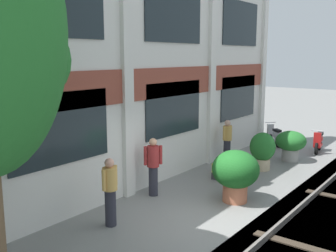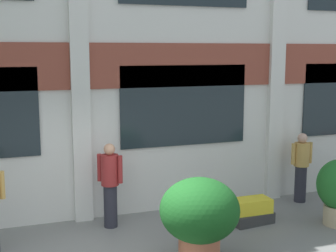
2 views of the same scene
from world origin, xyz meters
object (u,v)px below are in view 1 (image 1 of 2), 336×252
object	(u,v)px
potted_plant_square_trough	(223,170)
resident_near_plants	(227,140)
potted_plant_ribbed_drum	(263,149)
potted_plant_stone_basin	(236,172)
resident_watching_tracks	(110,190)
resident_by_doorway	(153,165)
scooter_near_curb	(319,141)
potted_plant_glazed_jar	(291,143)
scooter_second_parked	(275,136)

from	to	relation	value
potted_plant_square_trough	resident_near_plants	distance (m)	2.00
potted_plant_ribbed_drum	potted_plant_stone_basin	size ratio (longest dim) A/B	0.93
resident_near_plants	potted_plant_square_trough	bearing A→B (deg)	-62.98
potted_plant_stone_basin	resident_watching_tracks	bearing A→B (deg)	153.62
potted_plant_square_trough	potted_plant_stone_basin	distance (m)	2.22
resident_by_doorway	scooter_near_curb	bearing A→B (deg)	113.96
potted_plant_ribbed_drum	scooter_near_curb	size ratio (longest dim) A/B	0.95
scooter_near_curb	resident_watching_tracks	size ratio (longest dim) A/B	0.85
potted_plant_square_trough	scooter_near_curb	world-z (taller)	scooter_near_curb
resident_by_doorway	potted_plant_glazed_jar	bearing A→B (deg)	112.79
scooter_near_curb	resident_by_doorway	bearing A→B (deg)	-23.26
potted_plant_square_trough	potted_plant_ribbed_drum	world-z (taller)	potted_plant_ribbed_drum
resident_watching_tracks	potted_plant_ribbed_drum	bearing A→B (deg)	73.42
potted_plant_glazed_jar	scooter_second_parked	bearing A→B (deg)	35.52
potted_plant_ribbed_drum	resident_by_doorway	xyz separation A→B (m)	(-4.25, 1.39, 0.16)
potted_plant_ribbed_drum	scooter_second_parked	bearing A→B (deg)	16.34
potted_plant_glazed_jar	scooter_near_curb	bearing A→B (deg)	-11.56
resident_by_doorway	resident_watching_tracks	xyz separation A→B (m)	(-2.17, -0.50, -0.02)
scooter_second_parked	resident_by_doorway	size ratio (longest dim) A/B	0.66
resident_watching_tracks	potted_plant_glazed_jar	bearing A→B (deg)	72.68
potted_plant_ribbed_drum	scooter_near_curb	world-z (taller)	potted_plant_ribbed_drum
potted_plant_ribbed_drum	resident_watching_tracks	xyz separation A→B (m)	(-6.41, 0.89, 0.14)
scooter_second_parked	resident_by_doorway	bearing A→B (deg)	129.24
potted_plant_square_trough	resident_by_doorway	xyz separation A→B (m)	(-2.67, 0.75, 0.65)
scooter_near_curb	resident_near_plants	size ratio (longest dim) A/B	0.87
potted_plant_ribbed_drum	potted_plant_glazed_jar	xyz separation A→B (m)	(1.75, -0.35, -0.05)
potted_plant_glazed_jar	resident_by_doorway	xyz separation A→B (m)	(-6.00, 1.74, 0.21)
scooter_near_curb	resident_near_plants	distance (m)	4.32
potted_plant_square_trough	potted_plant_glazed_jar	size ratio (longest dim) A/B	0.78
potted_plant_glazed_jar	scooter_second_parked	world-z (taller)	potted_plant_glazed_jar
resident_near_plants	potted_plant_stone_basin	bearing A→B (deg)	-56.47
potted_plant_ribbed_drum	potted_plant_stone_basin	xyz separation A→B (m)	(-3.26, -0.68, 0.10)
resident_watching_tracks	resident_by_doorway	bearing A→B (deg)	94.34
resident_near_plants	resident_watching_tracks	bearing A→B (deg)	-83.52
resident_by_doorway	scooter_second_parked	bearing A→B (deg)	127.03
potted_plant_stone_basin	resident_by_doorway	distance (m)	2.29
resident_by_doorway	resident_watching_tracks	world-z (taller)	resident_by_doorway
potted_plant_square_trough	resident_near_plants	size ratio (longest dim) A/B	0.56
scooter_second_parked	resident_near_plants	distance (m)	3.69
resident_by_doorway	potted_plant_stone_basin	bearing A→B (deg)	64.44
scooter_second_parked	resident_near_plants	xyz separation A→B (m)	(-3.65, 0.35, 0.41)
potted_plant_ribbed_drum	resident_watching_tracks	world-z (taller)	resident_watching_tracks
resident_by_doorway	resident_watching_tracks	bearing A→B (deg)	-37.99
resident_by_doorway	resident_watching_tracks	distance (m)	2.22
potted_plant_stone_basin	scooter_near_curb	size ratio (longest dim) A/B	1.03
potted_plant_stone_basin	resident_watching_tracks	distance (m)	3.52
potted_plant_square_trough	potted_plant_stone_basin	xyz separation A→B (m)	(-1.69, -1.32, 0.59)
scooter_near_curb	resident_near_plants	world-z (taller)	resident_near_plants
potted_plant_ribbed_drum	scooter_near_curb	xyz separation A→B (m)	(3.82, -0.77, -0.29)
potted_plant_glazed_jar	scooter_near_curb	distance (m)	2.13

